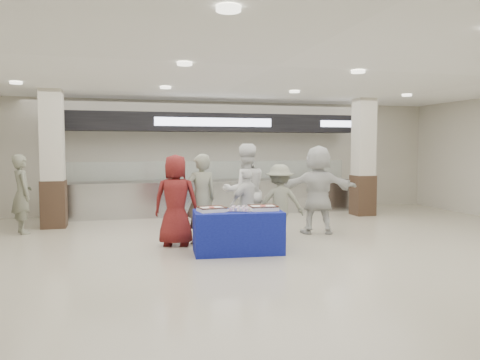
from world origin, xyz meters
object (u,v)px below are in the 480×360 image
object	(u,v)px
cupcake_tray	(240,209)
soldier_bg	(22,194)
soldier_a	(201,199)
sheet_cake_right	(263,207)
civilian_maroon	(176,200)
civilian_white	(318,190)
display_table	(238,232)
sheet_cake_left	(212,209)
chef_short	(247,205)
soldier_b	(280,202)
chef_tall	(245,191)

from	to	relation	value
cupcake_tray	soldier_bg	xyz separation A→B (m)	(-4.10, 3.03, 0.08)
soldier_a	sheet_cake_right	bearing A→B (deg)	120.45
cupcake_tray	civilian_maroon	world-z (taller)	civilian_maroon
soldier_bg	civilian_white	bearing A→B (deg)	-128.41
display_table	sheet_cake_left	xyz separation A→B (m)	(-0.47, 0.03, 0.42)
sheet_cake_right	cupcake_tray	bearing A→B (deg)	174.91
sheet_cake_right	cupcake_tray	xyz separation A→B (m)	(-0.42, 0.04, -0.01)
civilian_maroon	soldier_bg	xyz separation A→B (m)	(-3.08, 2.14, -0.01)
cupcake_tray	chef_short	size ratio (longest dim) A/B	0.37
cupcake_tray	soldier_b	world-z (taller)	soldier_b
display_table	cupcake_tray	distance (m)	0.41
soldier_a	chef_short	distance (m)	0.94
soldier_a	civilian_white	distance (m)	2.68
soldier_a	soldier_bg	world-z (taller)	soldier_a
display_table	chef_tall	world-z (taller)	chef_tall
civilian_maroon	soldier_a	xyz separation A→B (m)	(0.49, 0.06, 0.00)
soldier_b	civilian_white	distance (m)	1.17
chef_tall	cupcake_tray	bearing A→B (deg)	66.84
soldier_b	soldier_bg	distance (m)	5.59
cupcake_tray	soldier_b	bearing A→B (deg)	40.35
soldier_b	chef_tall	bearing A→B (deg)	-16.88
sheet_cake_right	soldier_bg	xyz separation A→B (m)	(-4.52, 3.07, 0.06)
chef_tall	display_table	bearing A→B (deg)	65.39
cupcake_tray	chef_short	world-z (taller)	chef_short
soldier_a	chef_tall	size ratio (longest dim) A/B	0.90
display_table	civilian_maroon	distance (m)	1.42
soldier_bg	cupcake_tray	bearing A→B (deg)	-150.05
civilian_maroon	soldier_a	bearing A→B (deg)	-154.95
civilian_maroon	sheet_cake_left	bearing A→B (deg)	139.17
display_table	soldier_b	world-z (taller)	soldier_b
sheet_cake_right	soldier_b	bearing A→B (deg)	55.48
display_table	chef_short	size ratio (longest dim) A/B	1.06
soldier_b	soldier_bg	world-z (taller)	soldier_bg
sheet_cake_left	soldier_b	distance (m)	1.79
display_table	chef_short	bearing A→B (deg)	70.23
sheet_cake_left	soldier_bg	bearing A→B (deg)	140.24
sheet_cake_left	chef_tall	bearing A→B (deg)	52.06
chef_short	sheet_cake_right	bearing A→B (deg)	66.75
sheet_cake_right	soldier_a	world-z (taller)	soldier_a
sheet_cake_right	chef_tall	xyz separation A→B (m)	(0.01, 1.27, 0.17)
civilian_maroon	soldier_a	size ratio (longest dim) A/B	1.00
civilian_white	sheet_cake_left	bearing A→B (deg)	40.42
soldier_a	chef_tall	distance (m)	1.01
sheet_cake_right	display_table	bearing A→B (deg)	174.94
sheet_cake_left	civilian_maroon	xyz separation A→B (m)	(-0.52, 0.86, 0.07)
display_table	chef_tall	distance (m)	1.44
civilian_maroon	chef_short	size ratio (longest dim) A/B	1.19
display_table	sheet_cake_right	world-z (taller)	sheet_cake_right
display_table	soldier_a	distance (m)	1.18
sheet_cake_right	soldier_bg	size ratio (longest dim) A/B	0.29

